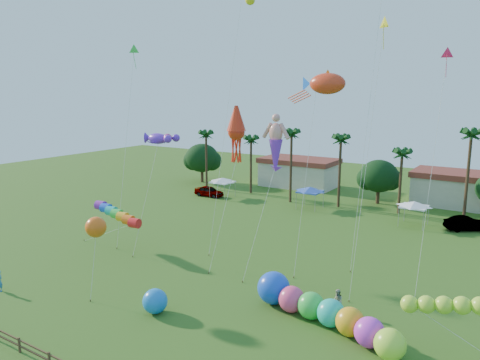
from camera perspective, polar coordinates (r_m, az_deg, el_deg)
The scene contains 19 objects.
ground at distance 33.04m, azimuth -9.98°, elevation -18.40°, with size 160.00×160.00×0.00m, color #285116.
tree_line at distance 67.92m, azimuth 18.42°, elevation 0.33°, with size 69.46×8.91×11.00m.
buildings_row at distance 75.82m, azimuth 14.61°, elevation -0.15°, with size 35.00×7.00×4.00m.
tent_row at distance 64.20m, azimuth 8.30°, elevation -1.20°, with size 31.00×4.00×0.60m.
car_a at distance 71.97m, azimuth -3.80°, elevation -1.38°, with size 1.89×4.69×1.60m, color #4C4C54.
car_b at distance 60.60m, azimuth 25.98°, elevation -4.81°, with size 1.75×5.01×1.65m, color #4C4C54.
spectator_b at distance 36.08m, azimuth 11.79°, elevation -14.25°, with size 0.86×0.67×1.76m, color gray.
caterpillar_inflatable at distance 34.21m, azimuth 9.73°, elevation -15.32°, with size 12.10×5.36×2.50m.
blue_ball at distance 35.81m, azimuth -10.32°, elevation -14.33°, with size 1.84×1.84×1.84m, color blue.
rainbow_tube at distance 48.02m, azimuth -14.24°, elevation -4.79°, with size 10.01×1.51×3.87m.
green_worm at distance 31.80m, azimuth 19.96°, elevation -14.02°, with size 8.80×1.40×3.68m.
orange_ball_kite at distance 37.95m, azimuth -17.16°, elevation -5.52°, with size 1.96×2.13×6.48m.
merman_kite at distance 40.82m, azimuth 4.37°, elevation 4.04°, with size 2.33×5.11×13.65m.
fish_kite at distance 43.95m, azimuth 10.60°, elevation 11.47°, with size 5.36×7.81×17.73m.
squid_kite at distance 42.78m, azimuth -0.45°, elevation 5.87°, with size 2.24×5.31×14.82m.
lobster_kite at distance 47.17m, azimuth -10.00°, elevation 5.00°, with size 4.47×5.36×12.13m.
delta_kite_red at distance 38.90m, azimuth 23.85°, elevation 13.13°, with size 1.04×4.78×19.23m.
delta_kite_yellow at distance 38.30m, azimuth 17.07°, elevation 17.05°, with size 1.09×4.19×21.54m.
delta_kite_green at distance 49.84m, azimuth -12.84°, elevation 14.71°, with size 1.00×3.88×20.62m.
Camera 1 is at (19.95, -20.85, 16.08)m, focal length 35.00 mm.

